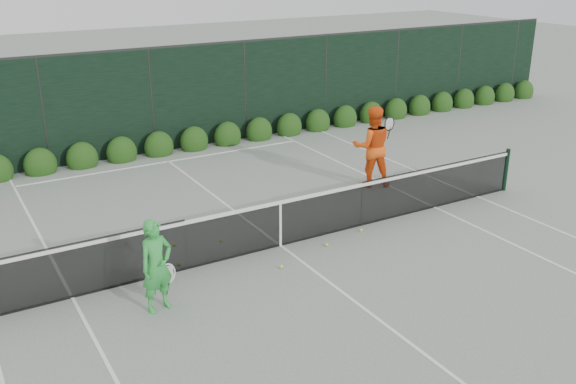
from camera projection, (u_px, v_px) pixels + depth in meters
ground at (280, 246)px, 12.95m from camera, size 80.00×80.00×0.00m
tennis_net at (279, 222)px, 12.75m from camera, size 12.90×0.10×1.07m
player_woman at (157, 266)px, 10.40m from camera, size 0.68×0.52×1.60m
player_man at (372, 146)px, 15.95m from camera, size 1.22×1.11×2.04m
court_lines at (280, 246)px, 12.94m from camera, size 11.03×23.83×0.01m
windscreen_fence at (364, 223)px, 10.22m from camera, size 32.00×21.07×3.06m
hedge_row at (159, 147)px, 18.64m from camera, size 31.66×0.65×0.94m
tennis_balls at (258, 248)px, 12.78m from camera, size 3.99×2.00×0.07m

